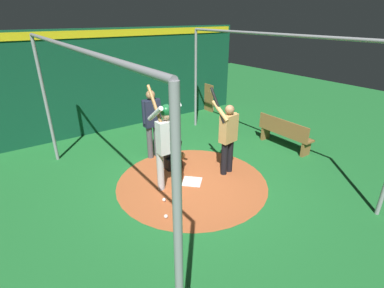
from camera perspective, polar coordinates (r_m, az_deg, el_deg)
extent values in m
plane|color=#1E6B2D|center=(6.61, 0.00, -7.53)|extent=(25.52, 25.52, 0.00)
cylinder|color=#AD562D|center=(6.61, 0.00, -7.51)|extent=(3.39, 3.39, 0.01)
cube|color=white|center=(6.61, 0.00, -7.44)|extent=(0.59, 0.59, 0.01)
cylinder|color=#BCBCC0|center=(6.11, -2.93, -5.50)|extent=(0.15, 0.15, 0.91)
cylinder|color=#BCBCC0|center=(6.17, -6.25, -5.29)|extent=(0.15, 0.15, 0.91)
cube|color=silver|center=(5.79, -4.86, 1.45)|extent=(0.22, 0.44, 0.68)
cylinder|color=silver|center=(5.79, -3.84, 6.70)|extent=(0.55, 0.09, 0.42)
cylinder|color=silver|center=(5.61, -7.30, 5.96)|extent=(0.55, 0.09, 0.42)
sphere|color=tan|center=(5.62, -5.02, 5.93)|extent=(0.23, 0.23, 0.23)
sphere|color=#0F4C23|center=(5.60, -5.05, 6.55)|extent=(0.26, 0.26, 0.26)
cylinder|color=olive|center=(5.70, -7.36, 7.61)|extent=(0.54, 0.06, 0.73)
cube|color=black|center=(7.19, -4.11, -3.44)|extent=(0.40, 0.40, 0.30)
cube|color=black|center=(6.99, -4.03, -0.85)|extent=(0.31, 0.40, 0.49)
sphere|color=tan|center=(6.84, -4.02, 1.66)|extent=(0.23, 0.23, 0.23)
cube|color=gray|center=(6.76, -3.57, 1.39)|extent=(0.03, 0.20, 0.20)
ellipsoid|color=brown|center=(6.86, -2.35, -2.48)|extent=(0.12, 0.28, 0.22)
cylinder|color=#4C4C51|center=(7.67, -7.02, 0.66)|extent=(0.15, 0.15, 0.87)
cylinder|color=#4C4C51|center=(7.59, -8.34, 0.31)|extent=(0.15, 0.15, 0.87)
cube|color=#1E2338|center=(7.36, -8.01, 6.07)|extent=(0.22, 0.42, 0.69)
cylinder|color=#1E2338|center=(7.43, -6.65, 6.77)|extent=(0.09, 0.09, 0.58)
cylinder|color=#1E2338|center=(7.25, -9.45, 6.17)|extent=(0.09, 0.09, 0.58)
sphere|color=#9E704C|center=(7.23, -8.23, 9.61)|extent=(0.23, 0.23, 0.23)
cylinder|color=black|center=(6.92, 7.48, -2.35)|extent=(0.15, 0.15, 0.81)
cylinder|color=black|center=(6.78, 6.41, -2.87)|extent=(0.15, 0.15, 0.81)
cube|color=tan|center=(6.56, 7.26, 3.10)|extent=(0.28, 0.45, 0.65)
cylinder|color=tan|center=(6.69, 8.39, 3.92)|extent=(0.09, 0.09, 0.54)
cylinder|color=tan|center=(6.33, 5.60, 6.53)|extent=(0.48, 0.16, 0.42)
sphere|color=#9E704C|center=(6.42, 7.47, 6.75)|extent=(0.21, 0.21, 0.21)
cylinder|color=black|center=(6.35, 5.09, 7.65)|extent=(0.47, 0.13, 0.74)
cube|color=#0F472D|center=(9.69, -15.27, 11.99)|extent=(0.20, 9.52, 3.13)
cube|color=yellow|center=(9.41, -16.00, 20.32)|extent=(0.03, 9.33, 0.20)
cylinder|color=gray|center=(7.88, -26.94, 7.34)|extent=(0.08, 0.08, 3.08)
cylinder|color=gray|center=(2.72, -2.69, -21.22)|extent=(0.08, 0.08, 3.08)
cylinder|color=gray|center=(9.54, 0.73, 12.48)|extent=(0.08, 0.08, 3.08)
cylinder|color=gray|center=(4.72, -23.95, 17.44)|extent=(5.94, 0.07, 0.07)
cylinder|color=gray|center=(7.16, 15.79, 20.19)|extent=(5.94, 0.07, 0.07)
cube|color=olive|center=(11.44, 3.01, 9.21)|extent=(0.70, 0.04, 1.05)
cylinder|color=black|center=(11.69, 2.47, 9.05)|extent=(0.06, 0.17, 0.85)
cylinder|color=olive|center=(11.60, 2.83, 8.91)|extent=(0.06, 0.13, 0.85)
cylinder|color=olive|center=(11.52, 3.20, 8.67)|extent=(0.06, 0.12, 0.80)
cylinder|color=olive|center=(11.43, 3.58, 8.57)|extent=(0.06, 0.19, 0.82)
cylinder|color=tan|center=(11.32, 3.96, 8.63)|extent=(0.06, 0.21, 0.90)
cube|color=olive|center=(8.56, 17.99, 2.08)|extent=(1.64, 0.36, 0.05)
cube|color=olive|center=(8.36, 17.51, 3.28)|extent=(1.64, 0.04, 0.40)
cube|color=olive|center=(9.04, 14.35, 2.16)|extent=(0.08, 0.32, 0.40)
cube|color=olive|center=(8.29, 21.57, -0.89)|extent=(0.08, 0.32, 0.40)
sphere|color=white|center=(5.99, -5.56, -10.92)|extent=(0.07, 0.07, 0.07)
sphere|color=white|center=(6.66, -0.63, -6.85)|extent=(0.07, 0.07, 0.07)
sphere|color=white|center=(5.56, -5.18, -14.06)|extent=(0.07, 0.07, 0.07)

